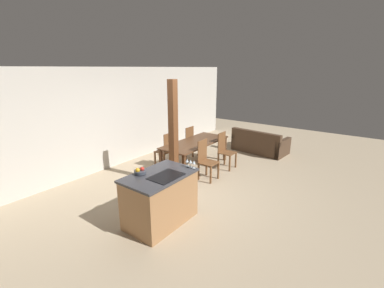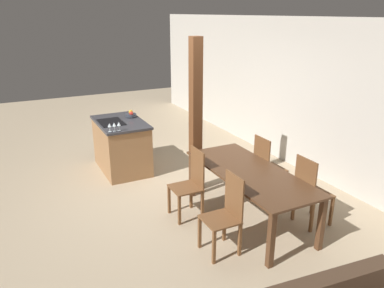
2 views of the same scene
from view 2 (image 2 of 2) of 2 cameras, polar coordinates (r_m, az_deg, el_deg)
The scene contains 13 objects.
ground_plane at distance 6.26m, azimuth -4.14°, elevation -6.84°, with size 16.00×16.00×0.00m, color tan.
wall_back at distance 7.16m, azimuth 15.42°, elevation 7.37°, with size 11.20×0.08×2.70m.
kitchen_island at distance 6.95m, azimuth -10.69°, elevation -0.22°, with size 1.26×0.80×0.93m.
fruit_bowl at distance 7.05m, azimuth -9.28°, elevation 4.48°, with size 0.20×0.20×0.11m.
wine_glass_near at distance 6.18m, azimuth -12.46°, elevation 2.77°, with size 0.06×0.06×0.14m.
wine_glass_middle at distance 6.20m, azimuth -11.77°, elevation 2.87°, with size 0.06×0.06×0.14m.
wine_glass_far at distance 6.22m, azimuth -11.09°, elevation 2.97°, with size 0.06×0.06×0.14m.
dining_table at distance 5.16m, azimuth 8.74°, elevation -5.01°, with size 2.10×0.88×0.74m.
dining_chair_near_left at distance 5.28m, azimuth -0.22°, elevation -5.89°, with size 0.40×0.40×0.99m.
dining_chair_near_right at distance 4.55m, azimuth 5.18°, elevation -10.44°, with size 0.40×0.40×0.99m.
dining_chair_far_left at distance 5.93m, azimuth 11.29°, elevation -3.32°, with size 0.40×0.40×0.99m.
dining_chair_far_right at distance 5.29m, azimuth 17.53°, elevation -6.79°, with size 0.40×0.40×0.99m.
timber_post at distance 5.80m, azimuth 0.55°, elevation 4.01°, with size 0.16×0.16×2.44m.
Camera 2 is at (5.19, -2.11, 2.78)m, focal length 35.00 mm.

